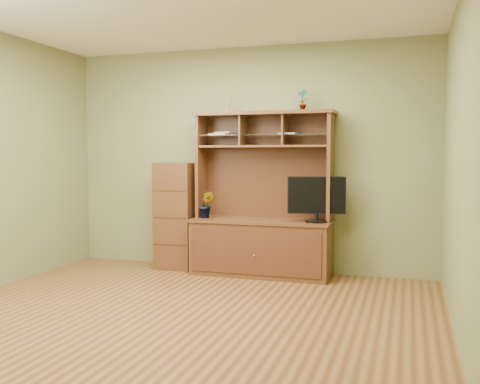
% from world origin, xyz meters
% --- Properties ---
extents(room, '(4.54, 4.04, 2.74)m').
position_xyz_m(room, '(0.00, 0.00, 1.35)').
color(room, '#563318').
rests_on(room, ground).
extents(media_hutch, '(1.66, 0.61, 1.90)m').
position_xyz_m(media_hutch, '(0.26, 1.73, 0.52)').
color(media_hutch, '#412212').
rests_on(media_hutch, room).
extents(monitor, '(0.64, 0.25, 0.51)m').
position_xyz_m(monitor, '(0.91, 1.65, 0.92)').
color(monitor, black).
rests_on(monitor, media_hutch).
extents(orchid_plant, '(0.21, 0.19, 0.32)m').
position_xyz_m(orchid_plant, '(-0.40, 1.65, 0.81)').
color(orchid_plant, '#365A1E').
rests_on(orchid_plant, media_hutch).
extents(top_plant, '(0.14, 0.10, 0.25)m').
position_xyz_m(top_plant, '(0.71, 1.80, 2.03)').
color(top_plant, '#2C6824').
rests_on(top_plant, media_hutch).
extents(reed_diffuser, '(0.06, 0.06, 0.30)m').
position_xyz_m(reed_diffuser, '(-0.19, 1.80, 2.02)').
color(reed_diffuser, silver).
rests_on(reed_diffuser, media_hutch).
extents(magazines, '(1.07, 0.19, 0.04)m').
position_xyz_m(magazines, '(0.00, 1.80, 1.65)').
color(magazines, silver).
rests_on(magazines, media_hutch).
extents(side_cabinet, '(0.47, 0.42, 1.30)m').
position_xyz_m(side_cabinet, '(-0.84, 1.77, 0.65)').
color(side_cabinet, '#412212').
rests_on(side_cabinet, room).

